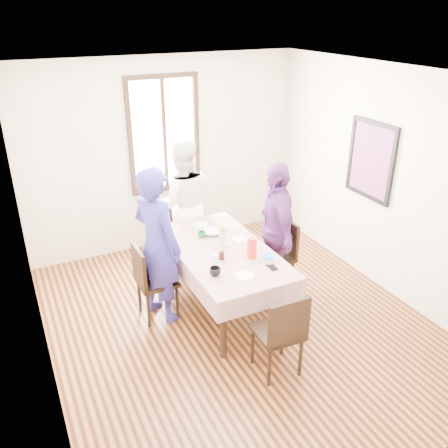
{
  "coord_description": "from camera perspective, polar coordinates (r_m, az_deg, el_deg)",
  "views": [
    {
      "loc": [
        -2.07,
        -3.87,
        3.27
      ],
      "look_at": [
        -0.02,
        0.3,
        1.1
      ],
      "focal_mm": 37.68,
      "sensor_mm": 36.0,
      "label": 1
    }
  ],
  "objects": [
    {
      "name": "drinking_glass",
      "position": [
        5.02,
        -1.22,
        -4.27
      ],
      "size": [
        0.07,
        0.07,
        0.1
      ],
      "primitive_type": "cylinder",
      "color": "silver",
      "rests_on": "tablecloth"
    },
    {
      "name": "art_poster",
      "position": [
        6.06,
        17.41,
        7.39
      ],
      "size": [
        0.04,
        0.76,
        0.96
      ],
      "primitive_type": "cube",
      "color": "red",
      "rests_on": "right_wall"
    },
    {
      "name": "chair_left",
      "position": [
        5.38,
        -8.15,
        -6.84
      ],
      "size": [
        0.42,
        0.42,
        0.91
      ],
      "primitive_type": "cube",
      "rotation": [
        0.0,
        0.0,
        -1.56
      ],
      "color": "black",
      "rests_on": "ground"
    },
    {
      "name": "ground",
      "position": [
        5.47,
        1.63,
        -11.67
      ],
      "size": [
        4.5,
        4.5,
        0.0
      ],
      "primitive_type": "plane",
      "color": "black",
      "rests_on": "ground"
    },
    {
      "name": "chair_right",
      "position": [
        5.83,
        6.08,
        -4.0
      ],
      "size": [
        0.42,
        0.42,
        0.91
      ],
      "primitive_type": "cube",
      "rotation": [
        0.0,
        0.0,
        1.57
      ],
      "color": "black",
      "rests_on": "ground"
    },
    {
      "name": "window_pane",
      "position": [
        6.65,
        -7.33,
        10.73
      ],
      "size": [
        0.9,
        0.02,
        1.5
      ],
      "primitive_type": "cube",
      "color": "white",
      "rests_on": "back_wall"
    },
    {
      "name": "mug_flag",
      "position": [
        5.31,
        3.3,
        -2.7
      ],
      "size": [
        0.11,
        0.11,
        0.08
      ],
      "primitive_type": "imported",
      "rotation": [
        0.0,
        0.0,
        0.32
      ],
      "color": "red",
      "rests_on": "tablecloth"
    },
    {
      "name": "right_wall",
      "position": [
        5.94,
        19.23,
        4.72
      ],
      "size": [
        0.0,
        4.5,
        4.5
      ],
      "primitive_type": "plane",
      "rotation": [
        1.57,
        0.0,
        -1.57
      ],
      "color": "beige",
      "rests_on": "ground"
    },
    {
      "name": "chair_far",
      "position": [
        6.45,
        -4.91,
        -0.95
      ],
      "size": [
        0.44,
        0.44,
        0.91
      ],
      "primitive_type": "cube",
      "rotation": [
        0.0,
        0.0,
        3.19
      ],
      "color": "black",
      "rests_on": "ground"
    },
    {
      "name": "butter_lid",
      "position": [
        5.05,
        5.35,
        -3.99
      ],
      "size": [
        0.12,
        0.12,
        0.01
      ],
      "primitive_type": "cylinder",
      "color": "blue",
      "rests_on": "butter_tub"
    },
    {
      "name": "mug_black",
      "position": [
        4.81,
        -1.09,
        -5.8
      ],
      "size": [
        0.13,
        0.13,
        0.09
      ],
      "primitive_type": "imported",
      "rotation": [
        0.0,
        0.0,
        -0.13
      ],
      "color": "black",
      "rests_on": "tablecloth"
    },
    {
      "name": "window_frame",
      "position": [
        6.64,
        -7.3,
        10.71
      ],
      "size": [
        1.02,
        0.06,
        1.62
      ],
      "primitive_type": "cube",
      "color": "black",
      "rests_on": "back_wall"
    },
    {
      "name": "plate_far",
      "position": [
        5.9,
        -2.93,
        -0.12
      ],
      "size": [
        0.2,
        0.2,
        0.01
      ],
      "primitive_type": "cylinder",
      "color": "white",
      "rests_on": "tablecloth"
    },
    {
      "name": "back_wall",
      "position": [
        6.74,
        -7.22,
        8.28
      ],
      "size": [
        4.0,
        0.0,
        4.0
      ],
      "primitive_type": "plane",
      "rotation": [
        1.57,
        0.0,
        0.0
      ],
      "color": "beige",
      "rests_on": "ground"
    },
    {
      "name": "dining_table",
      "position": [
        5.52,
        -0.23,
        -6.64
      ],
      "size": [
        0.89,
        1.75,
        0.75
      ],
      "primitive_type": "cube",
      "color": "black",
      "rests_on": "ground"
    },
    {
      "name": "plate_right",
      "position": [
        5.54,
        1.99,
        -1.86
      ],
      "size": [
        0.2,
        0.2,
        0.01
      ],
      "primitive_type": "cylinder",
      "color": "white",
      "rests_on": "tablecloth"
    },
    {
      "name": "tablecloth",
      "position": [
        5.33,
        -0.24,
        -3.15
      ],
      "size": [
        1.01,
        1.87,
        0.01
      ],
      "primitive_type": "cube",
      "color": "#540512",
      "rests_on": "dining_table"
    },
    {
      "name": "person_left",
      "position": [
        5.16,
        -8.24,
        -2.61
      ],
      "size": [
        0.65,
        0.77,
        1.8
      ],
      "primitive_type": "imported",
      "rotation": [
        0.0,
        0.0,
        1.98
      ],
      "color": "navy",
      "rests_on": "ground"
    },
    {
      "name": "smartphone",
      "position": [
        4.99,
        5.84,
        -5.23
      ],
      "size": [
        0.08,
        0.15,
        0.01
      ],
      "primitive_type": "cube",
      "color": "black",
      "rests_on": "tablecloth"
    },
    {
      "name": "jam_jar",
      "position": [
        5.1,
        -0.29,
        -3.85
      ],
      "size": [
        0.06,
        0.06,
        0.09
      ],
      "primitive_type": "cylinder",
      "color": "black",
      "rests_on": "tablecloth"
    },
    {
      "name": "juice_carton",
      "position": [
        5.1,
        3.4,
        -2.95
      ],
      "size": [
        0.08,
        0.08,
        0.24
      ],
      "primitive_type": "cube",
      "color": "red",
      "rests_on": "tablecloth"
    },
    {
      "name": "plate_near",
      "position": [
        4.82,
        2.55,
        -6.3
      ],
      "size": [
        0.2,
        0.2,
        0.01
      ],
      "primitive_type": "cylinder",
      "color": "white",
      "rests_on": "tablecloth"
    },
    {
      "name": "chair_near",
      "position": [
        4.61,
        6.49,
        -12.83
      ],
      "size": [
        0.43,
        0.43,
        0.91
      ],
      "primitive_type": "cube",
      "rotation": [
        0.0,
        0.0,
        -0.03
      ],
      "color": "black",
      "rests_on": "ground"
    },
    {
      "name": "flower_bunch",
      "position": [
        5.29,
        -0.21,
        -0.82
      ],
      "size": [
        0.09,
        0.09,
        0.1
      ],
      "primitive_type": null,
      "color": "yellow",
      "rests_on": "flower_vase"
    },
    {
      "name": "butter_tub",
      "position": [
        5.07,
        5.34,
        -4.37
      ],
      "size": [
        0.13,
        0.13,
        0.06
      ],
      "primitive_type": "cylinder",
      "color": "white",
      "rests_on": "tablecloth"
    },
    {
      "name": "person_far",
      "position": [
        6.26,
        -4.98,
        2.41
      ],
      "size": [
        0.97,
        0.82,
        1.75
      ],
      "primitive_type": "imported",
      "rotation": [
        0.0,
        0.0,
        2.93
      ],
      "color": "white",
      "rests_on": "ground"
    },
    {
      "name": "person_right",
      "position": [
        5.65,
        6.09,
        -0.67
      ],
      "size": [
        0.64,
        1.05,
        1.67
      ],
      "primitive_type": "imported",
      "rotation": [
        0.0,
        0.0,
        -1.83
      ],
      "color": "#622E74",
      "rests_on": "ground"
    },
    {
      "name": "serving_bowl",
      "position": [
        5.66,
        -1.4,
        -1.01
      ],
      "size": [
        0.27,
        0.27,
        0.05
      ],
      "primitive_type": "imported",
      "rotation": [
        0.0,
        0.0,
        -0.3
      ],
      "color": "white",
      "rests_on": "tablecloth"
    },
    {
      "name": "flower_vase",
      "position": [
        5.35,
        -0.21,
        -2.04
      ],
      "size": [
        0.08,
        0.08,
        0.15
      ],
      "primitive_type": "cylinder",
      "color": "silver",
      "rests_on": "tablecloth"
    },
    {
      "name": "mug_green",
      "position": [
        5.59,
        -2.72,
        -1.27
      ],
      "size": [
        0.1,
        0.1,
        0.07
      ],
      "primitive_type": "imported",
      "rotation": [
        0.0,
        0.0,
        -0.08
      ],
      "color": "#0C7226",
      "rests_on": "tablecloth"
    }
  ]
}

